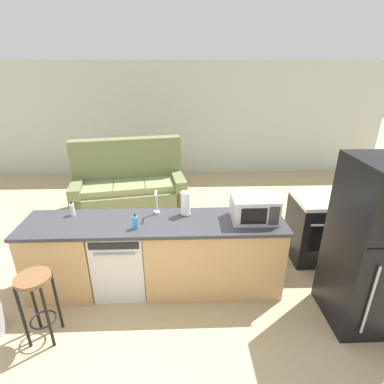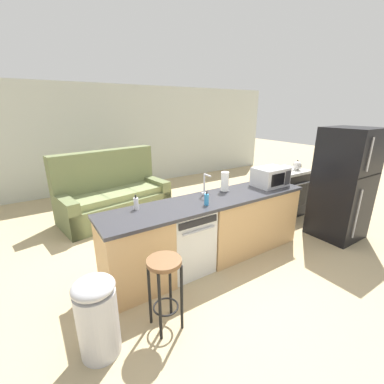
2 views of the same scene
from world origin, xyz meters
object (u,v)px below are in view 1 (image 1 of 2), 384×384
object	(u,v)px
dishwasher	(122,258)
soap_bottle	(135,222)
stove_range	(320,228)
paper_towel_roll	(186,204)
refrigerator	(376,246)
couch	(129,187)
bar_stool	(37,294)
dish_soap_bottle	(72,209)
kettle	(345,196)
microwave	(254,209)

from	to	relation	value
dishwasher	soap_bottle	distance (m)	0.61
dishwasher	stove_range	xyz separation A→B (m)	(2.60, 0.55, 0.03)
dishwasher	paper_towel_roll	xyz separation A→B (m)	(0.76, 0.16, 0.62)
refrigerator	couch	xyz separation A→B (m)	(-2.86, 2.81, -0.49)
dishwasher	bar_stool	size ratio (longest dim) A/B	1.14
couch	bar_stool	bearing A→B (deg)	-97.49
couch	stove_range	bearing A→B (deg)	-30.94
dishwasher	soap_bottle	bearing A→B (deg)	-33.61
refrigerator	dish_soap_bottle	xyz separation A→B (m)	(-3.15, 0.74, 0.09)
paper_towel_roll	couch	distance (m)	2.43
dishwasher	kettle	distance (m)	2.86
kettle	paper_towel_roll	bearing A→B (deg)	-172.51
refrigerator	dish_soap_bottle	size ratio (longest dim) A/B	10.01
paper_towel_roll	dishwasher	bearing A→B (deg)	-168.19
refrigerator	soap_bottle	world-z (taller)	refrigerator
dishwasher	kettle	size ratio (longest dim) A/B	4.10
soap_bottle	stove_range	bearing A→B (deg)	16.25
dish_soap_bottle	stove_range	bearing A→B (deg)	6.53
refrigerator	soap_bottle	distance (m)	2.42
kettle	bar_stool	distance (m)	3.63
couch	kettle	bearing A→B (deg)	-31.28
stove_range	couch	world-z (taller)	couch
microwave	dishwasher	bearing A→B (deg)	179.95
refrigerator	microwave	size ratio (longest dim) A/B	3.52
soap_bottle	bar_stool	distance (m)	1.13
dishwasher	bar_stool	xyz separation A→B (m)	(-0.65, -0.71, 0.11)
couch	microwave	bearing A→B (deg)	-51.83
microwave	bar_stool	xyz separation A→B (m)	(-2.17, -0.71, -0.50)
paper_towel_roll	kettle	distance (m)	2.03
stove_range	paper_towel_roll	distance (m)	1.97
paper_towel_roll	bar_stool	xyz separation A→B (m)	(-1.41, -0.87, -0.50)
refrigerator	paper_towel_roll	world-z (taller)	refrigerator
refrigerator	dishwasher	bearing A→B (deg)	168.07
stove_range	kettle	size ratio (longest dim) A/B	4.39
couch	soap_bottle	bearing A→B (deg)	-78.68
soap_bottle	dish_soap_bottle	size ratio (longest dim) A/B	1.00
paper_towel_roll	kettle	xyz separation A→B (m)	(2.01, 0.26, -0.05)
kettle	couch	world-z (taller)	couch
dishwasher	microwave	size ratio (longest dim) A/B	1.68
dishwasher	dish_soap_bottle	xyz separation A→B (m)	(-0.55, 0.19, 0.55)
bar_stool	stove_range	bearing A→B (deg)	21.09
refrigerator	stove_range	bearing A→B (deg)	89.99
dishwasher	dish_soap_bottle	bearing A→B (deg)	161.23
paper_towel_roll	soap_bottle	distance (m)	0.62
refrigerator	kettle	bearing A→B (deg)	80.15
paper_towel_roll	soap_bottle	size ratio (longest dim) A/B	1.60
dishwasher	bar_stool	world-z (taller)	dishwasher
stove_range	dishwasher	bearing A→B (deg)	-168.09
stove_range	refrigerator	distance (m)	1.18
microwave	refrigerator	bearing A→B (deg)	-26.87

